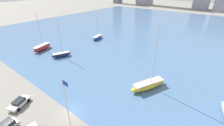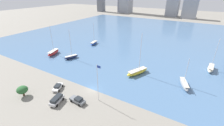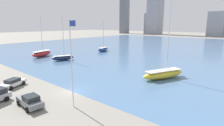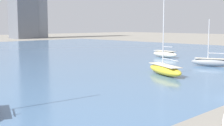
{
  "view_description": "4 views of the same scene",
  "coord_description": "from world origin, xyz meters",
  "px_view_note": "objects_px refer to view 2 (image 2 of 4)",
  "views": [
    {
      "loc": [
        20.09,
        -12.18,
        22.67
      ],
      "look_at": [
        0.45,
        12.92,
        5.91
      ],
      "focal_mm": 24.0,
      "sensor_mm": 36.0,
      "label": 1
    },
    {
      "loc": [
        25.61,
        -31.02,
        28.94
      ],
      "look_at": [
        0.85,
        11.03,
        5.15
      ],
      "focal_mm": 24.0,
      "sensor_mm": 36.0,
      "label": 2
    },
    {
      "loc": [
        22.85,
        -16.85,
        11.01
      ],
      "look_at": [
        -0.38,
        11.02,
        2.98
      ],
      "focal_mm": 28.0,
      "sensor_mm": 36.0,
      "label": 3
    },
    {
      "loc": [
        -35.51,
        -15.03,
        8.69
      ],
      "look_at": [
        -6.19,
        14.83,
        3.56
      ],
      "focal_mm": 50.0,
      "sensor_mm": 36.0,
      "label": 4
    }
  ],
  "objects_px": {
    "parked_pickup_gray": "(78,100)",
    "parked_suv_silver": "(57,100)",
    "flag_pole": "(98,82)",
    "sailboat_yellow": "(137,72)",
    "sailboat_gray": "(184,84)",
    "sailboat_cream": "(211,68)",
    "sailboat_red": "(53,52)",
    "parked_sedan_white": "(58,87)",
    "sailboat_navy": "(71,57)",
    "sailboat_blue": "(94,43)"
  },
  "relations": [
    {
      "from": "sailboat_gray",
      "to": "sailboat_red",
      "type": "distance_m",
      "value": 59.91
    },
    {
      "from": "sailboat_blue",
      "to": "sailboat_navy",
      "type": "distance_m",
      "value": 22.3
    },
    {
      "from": "sailboat_gray",
      "to": "parked_sedan_white",
      "type": "relative_size",
      "value": 2.02
    },
    {
      "from": "sailboat_cream",
      "to": "sailboat_yellow",
      "type": "bearing_deg",
      "value": -138.94
    },
    {
      "from": "parked_pickup_gray",
      "to": "parked_suv_silver",
      "type": "bearing_deg",
      "value": -56.14
    },
    {
      "from": "sailboat_red",
      "to": "parked_pickup_gray",
      "type": "height_order",
      "value": "sailboat_red"
    },
    {
      "from": "sailboat_gray",
      "to": "sailboat_red",
      "type": "height_order",
      "value": "sailboat_red"
    },
    {
      "from": "sailboat_gray",
      "to": "sailboat_red",
      "type": "relative_size",
      "value": 0.7
    },
    {
      "from": "flag_pole",
      "to": "sailboat_cream",
      "type": "bearing_deg",
      "value": 53.26
    },
    {
      "from": "sailboat_blue",
      "to": "parked_sedan_white",
      "type": "distance_m",
      "value": 45.26
    },
    {
      "from": "sailboat_yellow",
      "to": "parked_pickup_gray",
      "type": "xyz_separation_m",
      "value": [
        -8.53,
        -23.9,
        -0.13
      ]
    },
    {
      "from": "sailboat_navy",
      "to": "parked_suv_silver",
      "type": "xyz_separation_m",
      "value": [
        18.53,
        -24.65,
        0.13
      ]
    },
    {
      "from": "sailboat_cream",
      "to": "parked_pickup_gray",
      "type": "distance_m",
      "value": 52.74
    },
    {
      "from": "sailboat_cream",
      "to": "parked_suv_silver",
      "type": "distance_m",
      "value": 58.29
    },
    {
      "from": "sailboat_navy",
      "to": "sailboat_red",
      "type": "bearing_deg",
      "value": -152.6
    },
    {
      "from": "parked_suv_silver",
      "to": "parked_pickup_gray",
      "type": "bearing_deg",
      "value": 17.77
    },
    {
      "from": "parked_pickup_gray",
      "to": "parked_sedan_white",
      "type": "xyz_separation_m",
      "value": [
        -10.04,
        1.68,
        -0.07
      ]
    },
    {
      "from": "parked_pickup_gray",
      "to": "sailboat_yellow",
      "type": "bearing_deg",
      "value": 163.55
    },
    {
      "from": "flag_pole",
      "to": "sailboat_yellow",
      "type": "xyz_separation_m",
      "value": [
        3.95,
        20.11,
        -5.32
      ]
    },
    {
      "from": "sailboat_yellow",
      "to": "parked_suv_silver",
      "type": "relative_size",
      "value": 3.15
    },
    {
      "from": "sailboat_blue",
      "to": "sailboat_navy",
      "type": "relative_size",
      "value": 0.9
    },
    {
      "from": "sailboat_gray",
      "to": "sailboat_yellow",
      "type": "xyz_separation_m",
      "value": [
        -16.47,
        -0.12,
        0.07
      ]
    },
    {
      "from": "flag_pole",
      "to": "sailboat_cream",
      "type": "height_order",
      "value": "sailboat_cream"
    },
    {
      "from": "parked_suv_silver",
      "to": "parked_sedan_white",
      "type": "relative_size",
      "value": 1.02
    },
    {
      "from": "sailboat_gray",
      "to": "parked_sedan_white",
      "type": "height_order",
      "value": "sailboat_gray"
    },
    {
      "from": "sailboat_red",
      "to": "sailboat_yellow",
      "type": "height_order",
      "value": "sailboat_yellow"
    },
    {
      "from": "flag_pole",
      "to": "parked_pickup_gray",
      "type": "height_order",
      "value": "flag_pole"
    },
    {
      "from": "parked_suv_silver",
      "to": "parked_sedan_white",
      "type": "bearing_deg",
      "value": 123.65
    },
    {
      "from": "sailboat_gray",
      "to": "parked_suv_silver",
      "type": "height_order",
      "value": "sailboat_gray"
    },
    {
      "from": "sailboat_navy",
      "to": "flag_pole",
      "type": "bearing_deg",
      "value": -9.08
    },
    {
      "from": "sailboat_blue",
      "to": "parked_suv_silver",
      "type": "bearing_deg",
      "value": -76.22
    },
    {
      "from": "sailboat_yellow",
      "to": "sailboat_navy",
      "type": "bearing_deg",
      "value": -151.27
    },
    {
      "from": "sailboat_cream",
      "to": "sailboat_red",
      "type": "bearing_deg",
      "value": -157.94
    },
    {
      "from": "sailboat_yellow",
      "to": "parked_suv_silver",
      "type": "xyz_separation_m",
      "value": [
        -13.61,
        -26.92,
        0.04
      ]
    },
    {
      "from": "sailboat_gray",
      "to": "sailboat_cream",
      "type": "xyz_separation_m",
      "value": [
        7.67,
        17.39,
        0.09
      ]
    },
    {
      "from": "flag_pole",
      "to": "sailboat_gray",
      "type": "bearing_deg",
      "value": 44.74
    },
    {
      "from": "sailboat_blue",
      "to": "parked_suv_silver",
      "type": "height_order",
      "value": "sailboat_blue"
    },
    {
      "from": "flag_pole",
      "to": "parked_suv_silver",
      "type": "distance_m",
      "value": 12.94
    },
    {
      "from": "flag_pole",
      "to": "sailboat_red",
      "type": "distance_m",
      "value": 43.25
    },
    {
      "from": "sailboat_navy",
      "to": "parked_pickup_gray",
      "type": "xyz_separation_m",
      "value": [
        23.61,
        -21.63,
        -0.04
      ]
    },
    {
      "from": "sailboat_blue",
      "to": "parked_suv_silver",
      "type": "xyz_separation_m",
      "value": [
        21.8,
        -46.71,
        0.16
      ]
    },
    {
      "from": "flag_pole",
      "to": "sailboat_cream",
      "type": "xyz_separation_m",
      "value": [
        28.08,
        37.62,
        -5.29
      ]
    },
    {
      "from": "flag_pole",
      "to": "sailboat_cream",
      "type": "distance_m",
      "value": 47.24
    },
    {
      "from": "sailboat_navy",
      "to": "parked_suv_silver",
      "type": "distance_m",
      "value": 30.84
    },
    {
      "from": "flag_pole",
      "to": "parked_sedan_white",
      "type": "height_order",
      "value": "flag_pole"
    },
    {
      "from": "flag_pole",
      "to": "sailboat_yellow",
      "type": "height_order",
      "value": "sailboat_yellow"
    },
    {
      "from": "sailboat_yellow",
      "to": "parked_sedan_white",
      "type": "relative_size",
      "value": 3.21
    },
    {
      "from": "flag_pole",
      "to": "sailboat_navy",
      "type": "height_order",
      "value": "sailboat_navy"
    },
    {
      "from": "sailboat_red",
      "to": "sailboat_yellow",
      "type": "relative_size",
      "value": 0.89
    },
    {
      "from": "sailboat_yellow",
      "to": "sailboat_gray",
      "type": "bearing_deg",
      "value": 25.11
    }
  ]
}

